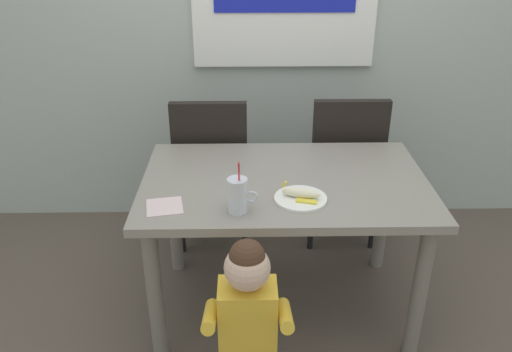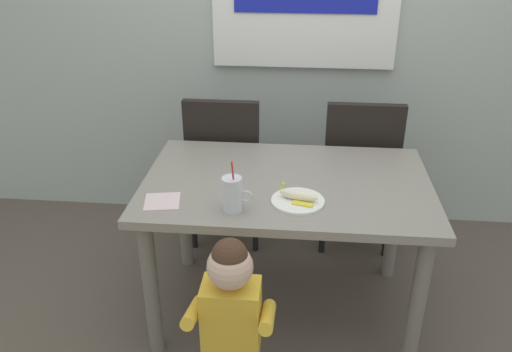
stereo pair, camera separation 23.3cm
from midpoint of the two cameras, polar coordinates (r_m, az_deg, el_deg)
name	(u,v)px [view 2 (the right image)]	position (r m, az deg, el deg)	size (l,w,h in m)	color
ground_plane	(283,307)	(2.85, 5.38, -14.12)	(24.00, 24.00, 0.00)	brown
dining_table	(286,201)	(2.48, 6.01, -2.80)	(1.33, 0.85, 0.75)	gray
dining_chair_left	(225,162)	(3.09, -1.21, 1.47)	(0.44, 0.45, 0.96)	black
dining_chair_right	(359,166)	(3.13, 13.27, 1.02)	(0.44, 0.45, 0.96)	black
toddler_standing	(231,310)	(2.02, 0.65, -14.53)	(0.33, 0.24, 0.84)	#3F4760
milk_cup	(232,196)	(2.15, 0.51, -2.28)	(0.13, 0.09, 0.25)	silver
snack_plate	(298,201)	(2.25, 7.54, -2.80)	(0.23, 0.23, 0.01)	white
peeled_banana	(299,196)	(2.24, 7.69, -2.24)	(0.18, 0.13, 0.07)	#F4EAC6
paper_napkin	(162,201)	(2.26, -7.32, -2.84)	(0.15, 0.15, 0.00)	silver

